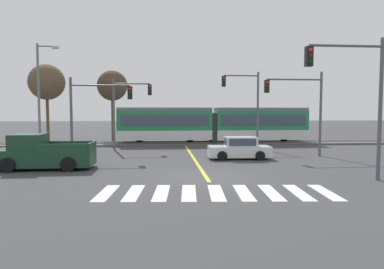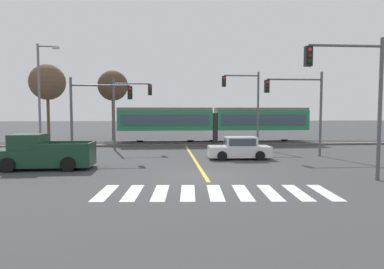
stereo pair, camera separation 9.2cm
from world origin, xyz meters
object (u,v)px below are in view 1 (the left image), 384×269
Objects in this scene: traffic_light_near_right at (357,87)px; street_lamp_west at (40,91)px; traffic_light_mid_right at (302,101)px; traffic_light_far_right at (246,98)px; light_rail_tram at (213,124)px; traffic_light_mid_left at (94,105)px; sedan_crossing at (239,149)px; pickup_truck at (42,154)px; bare_tree_far_west at (47,82)px; bare_tree_west at (112,86)px; traffic_light_far_left at (127,103)px.

traffic_light_near_right is 0.74× the size of street_lamp_west.
traffic_light_mid_right is 0.92× the size of traffic_light_far_right.
traffic_light_far_right is 17.56m from street_lamp_west.
traffic_light_mid_left reaches higher than light_rail_tram.
traffic_light_mid_right is 1.09× the size of traffic_light_mid_left.
sedan_crossing is 0.79× the size of pickup_truck.
light_rail_tram reaches higher than sedan_crossing.
light_rail_tram is 3.32× the size of traffic_light_mid_left.
street_lamp_west is (-17.52, 1.05, 0.64)m from traffic_light_far_right.
traffic_light_near_right is at bearing -37.83° from street_lamp_west.
sedan_crossing is 10.46m from traffic_light_mid_left.
traffic_light_mid_left reaches higher than sedan_crossing.
street_lamp_west is at bearing 132.71° from traffic_light_mid_left.
traffic_light_far_right is 0.79× the size of bare_tree_far_west.
bare_tree_far_west reaches higher than traffic_light_near_right.
bare_tree_west is at bearing -1.63° from bare_tree_far_west.
street_lamp_west is at bearing -75.24° from bare_tree_far_west.
street_lamp_west is (-15.27, -3.36, 2.95)m from light_rail_tram.
light_rail_tram is at bearing 12.41° from street_lamp_west.
traffic_light_near_right is at bearing -49.29° from traffic_light_far_left.
traffic_light_far_left is 7.47m from street_lamp_west.
bare_tree_far_west is (-7.86, 14.72, 2.72)m from traffic_light_mid_left.
traffic_light_mid_right is at bearing -1.04° from traffic_light_mid_left.
street_lamp_west is 9.08m from bare_tree_far_west.
sedan_crossing is at bearing -88.59° from light_rail_tram.
pickup_truck is 0.82× the size of traffic_light_near_right.
bare_tree_west reaches higher than traffic_light_mid_right.
bare_tree_west is (-14.47, 23.42, 1.66)m from traffic_light_near_right.
sedan_crossing is at bearing 115.68° from traffic_light_near_right.
traffic_light_mid_right is 0.73× the size of bare_tree_far_west.
street_lamp_west is (-20.23, 6.31, 1.01)m from traffic_light_mid_right.
traffic_light_near_right is at bearing -82.88° from traffic_light_far_right.
street_lamp_west is at bearing 142.17° from traffic_light_near_right.
traffic_light_far_right is 0.74× the size of street_lamp_west.
sedan_crossing is at bearing -36.76° from traffic_light_far_left.
bare_tree_far_west is (-19.80, 9.73, 2.04)m from traffic_light_far_right.
bare_tree_far_west is at bearing 146.36° from traffic_light_mid_right.
pickup_truck is at bearing 163.82° from traffic_light_near_right.
street_lamp_west reaches higher than bare_tree_far_west.
traffic_light_mid_right is (12.92, -5.23, 0.06)m from traffic_light_far_left.
bare_tree_west reaches higher than traffic_light_mid_left.
bare_tree_far_west is at bearing 153.83° from traffic_light_far_right.
street_lamp_west reaches higher than traffic_light_near_right.
traffic_light_far_right reaches higher than pickup_truck.
traffic_light_far_right reaches higher than sedan_crossing.
pickup_truck is 17.47m from traffic_light_mid_right.
traffic_light_mid_right reaches higher than traffic_light_far_left.
traffic_light_mid_right is at bearing 10.93° from sedan_crossing.
traffic_light_mid_left is (2.04, 4.35, 2.84)m from pickup_truck.
light_rail_tram is 3.05× the size of traffic_light_mid_right.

